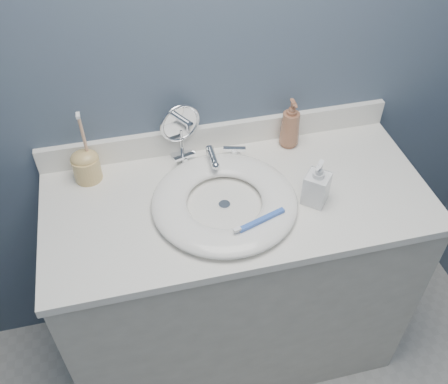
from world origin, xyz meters
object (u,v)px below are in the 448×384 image
object	(u,v)px
makeup_mirror	(181,129)
soap_bottle_clear	(317,182)
toothbrush_holder	(86,164)
soap_bottle_amber	(291,123)

from	to	relation	value
makeup_mirror	soap_bottle_clear	distance (m)	0.48
soap_bottle_clear	toothbrush_holder	distance (m)	0.73
soap_bottle_amber	toothbrush_holder	distance (m)	0.69
soap_bottle_amber	makeup_mirror	bearing A→B (deg)	176.21
makeup_mirror	toothbrush_holder	distance (m)	0.32
makeup_mirror	toothbrush_holder	bearing A→B (deg)	171.82
makeup_mirror	soap_bottle_clear	world-z (taller)	makeup_mirror
makeup_mirror	soap_bottle_amber	world-z (taller)	makeup_mirror
toothbrush_holder	soap_bottle_amber	bearing A→B (deg)	1.24
soap_bottle_amber	soap_bottle_clear	world-z (taller)	soap_bottle_amber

